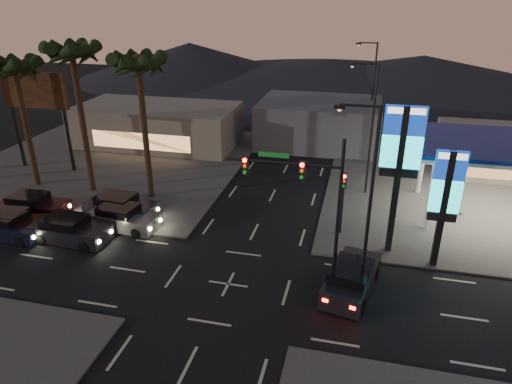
% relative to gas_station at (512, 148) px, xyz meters
% --- Properties ---
extents(ground, '(140.00, 140.00, 0.00)m').
position_rel_gas_station_xyz_m(ground, '(-16.00, -12.00, -5.08)').
color(ground, black).
rests_on(ground, ground).
extents(corner_lot_ne, '(24.00, 24.00, 0.12)m').
position_rel_gas_station_xyz_m(corner_lot_ne, '(0.00, 4.00, -5.02)').
color(corner_lot_ne, '#47443F').
rests_on(corner_lot_ne, ground).
extents(corner_lot_nw, '(24.00, 24.00, 0.12)m').
position_rel_gas_station_xyz_m(corner_lot_nw, '(-32.00, 4.00, -5.02)').
color(corner_lot_nw, '#47443F').
rests_on(corner_lot_nw, ground).
extents(gas_station, '(12.20, 8.20, 5.47)m').
position_rel_gas_station_xyz_m(gas_station, '(0.00, 0.00, 0.00)').
color(gas_station, silver).
rests_on(gas_station, ground).
extents(convenience_store, '(10.00, 6.00, 4.00)m').
position_rel_gas_station_xyz_m(convenience_store, '(2.00, 9.00, -3.08)').
color(convenience_store, '#726B5B').
rests_on(convenience_store, ground).
extents(pylon_sign_tall, '(2.20, 0.35, 9.00)m').
position_rel_gas_station_xyz_m(pylon_sign_tall, '(-7.50, -6.50, 1.31)').
color(pylon_sign_tall, black).
rests_on(pylon_sign_tall, ground).
extents(pylon_sign_short, '(1.60, 0.35, 7.00)m').
position_rel_gas_station_xyz_m(pylon_sign_short, '(-5.00, -7.50, -0.42)').
color(pylon_sign_short, black).
rests_on(pylon_sign_short, ground).
extents(traffic_signal_mast, '(6.10, 0.39, 8.00)m').
position_rel_gas_station_xyz_m(traffic_signal_mast, '(-12.24, -10.01, 0.15)').
color(traffic_signal_mast, black).
rests_on(traffic_signal_mast, ground).
extents(pedestal_signal, '(0.32, 0.39, 4.30)m').
position_rel_gas_station_xyz_m(pedestal_signal, '(-10.50, -5.02, -2.16)').
color(pedestal_signal, black).
rests_on(pedestal_signal, ground).
extents(streetlight_near, '(2.14, 0.25, 10.00)m').
position_rel_gas_station_xyz_m(streetlight_near, '(-9.21, -11.00, 0.64)').
color(streetlight_near, black).
rests_on(streetlight_near, ground).
extents(streetlight_mid, '(2.14, 0.25, 10.00)m').
position_rel_gas_station_xyz_m(streetlight_mid, '(-9.21, 2.00, 0.64)').
color(streetlight_mid, black).
rests_on(streetlight_mid, ground).
extents(streetlight_far, '(2.14, 0.25, 10.00)m').
position_rel_gas_station_xyz_m(streetlight_far, '(-9.21, 16.00, 0.64)').
color(streetlight_far, black).
rests_on(streetlight_far, ground).
extents(palm_a, '(4.41, 4.41, 10.86)m').
position_rel_gas_station_xyz_m(palm_a, '(-25.00, -2.50, 4.35)').
color(palm_a, black).
rests_on(palm_a, ground).
extents(palm_b, '(4.41, 4.41, 11.46)m').
position_rel_gas_station_xyz_m(palm_b, '(-30.00, -2.50, 4.89)').
color(palm_b, black).
rests_on(palm_b, ground).
extents(palm_c, '(4.41, 4.41, 10.26)m').
position_rel_gas_station_xyz_m(palm_c, '(-35.00, -2.50, 3.80)').
color(palm_c, black).
rests_on(palm_c, ground).
extents(billboard, '(6.00, 0.30, 8.50)m').
position_rel_gas_station_xyz_m(billboard, '(-36.50, 1.00, 1.25)').
color(billboard, black).
rests_on(billboard, ground).
extents(building_far_west, '(16.00, 8.00, 4.00)m').
position_rel_gas_station_xyz_m(building_far_west, '(-30.00, 10.00, -3.08)').
color(building_far_west, '#726B5B').
rests_on(building_far_west, ground).
extents(building_far_mid, '(12.00, 9.00, 4.40)m').
position_rel_gas_station_xyz_m(building_far_mid, '(-14.00, 14.00, -2.88)').
color(building_far_mid, '#4C4C51').
rests_on(building_far_mid, ground).
extents(hill_left, '(40.00, 40.00, 6.00)m').
position_rel_gas_station_xyz_m(hill_left, '(-41.00, 48.00, -2.08)').
color(hill_left, black).
rests_on(hill_left, ground).
extents(hill_right, '(50.00, 50.00, 5.00)m').
position_rel_gas_station_xyz_m(hill_right, '(-1.00, 48.00, -2.58)').
color(hill_right, black).
rests_on(hill_right, ground).
extents(hill_center, '(60.00, 60.00, 4.00)m').
position_rel_gas_station_xyz_m(hill_center, '(-16.00, 48.00, -3.08)').
color(hill_center, black).
rests_on(hill_center, ground).
extents(car_lane_a_front, '(5.12, 2.32, 1.64)m').
position_rel_gas_station_xyz_m(car_lane_a_front, '(-27.06, -9.80, -4.32)').
color(car_lane_a_front, black).
rests_on(car_lane_a_front, ground).
extents(car_lane_a_mid, '(5.02, 2.44, 1.59)m').
position_rel_gas_station_xyz_m(car_lane_a_mid, '(-31.31, -9.88, -4.34)').
color(car_lane_a_mid, black).
rests_on(car_lane_a_mid, ground).
extents(car_lane_a_rear, '(4.90, 2.28, 1.56)m').
position_rel_gas_station_xyz_m(car_lane_a_rear, '(-31.18, -10.20, -4.36)').
color(car_lane_a_rear, black).
rests_on(car_lane_a_rear, ground).
extents(car_lane_b_front, '(5.04, 2.48, 1.59)m').
position_rel_gas_station_xyz_m(car_lane_b_front, '(-24.66, -7.45, -4.34)').
color(car_lane_b_front, slate).
rests_on(car_lane_b_front, ground).
extents(car_lane_b_mid, '(5.22, 2.49, 1.66)m').
position_rel_gas_station_xyz_m(car_lane_b_mid, '(-25.59, -6.08, -4.31)').
color(car_lane_b_mid, black).
rests_on(car_lane_b_mid, ground).
extents(car_lane_b_rear, '(4.96, 2.19, 1.60)m').
position_rel_gas_station_xyz_m(car_lane_b_rear, '(-31.75, -7.24, -4.34)').
color(car_lane_b_rear, black).
rests_on(car_lane_b_rear, ground).
extents(suv_station, '(3.09, 5.30, 1.67)m').
position_rel_gas_station_xyz_m(suv_station, '(-9.52, -11.04, -4.31)').
color(suv_station, black).
rests_on(suv_station, ground).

